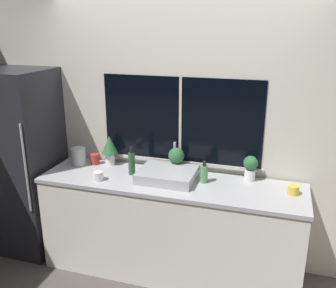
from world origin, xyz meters
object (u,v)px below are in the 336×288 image
object	(u,v)px
potted_plant_right	(250,167)
mug_yellow	(293,190)
potted_plant_left	(110,147)
mug_red	(95,159)
mug_white	(98,176)
sink	(167,175)
bottle_tall	(132,163)
kettle	(78,156)
soap_bottle	(204,174)
refrigerator	(21,161)
potted_plant_center	(176,158)

from	to	relation	value
potted_plant_right	mug_yellow	bearing A→B (deg)	-26.61
potted_plant_left	mug_red	xyz separation A→B (m)	(-0.15, -0.04, -0.13)
potted_plant_right	mug_white	size ratio (longest dim) A/B	2.60
sink	potted_plant_left	size ratio (longest dim) A/B	1.71
bottle_tall	kettle	size ratio (longest dim) A/B	1.40
soap_bottle	kettle	world-z (taller)	soap_bottle
potted_plant_left	bottle_tall	bearing A→B (deg)	-30.29
sink	mug_red	bearing A→B (deg)	169.32
refrigerator	kettle	world-z (taller)	refrigerator
soap_bottle	mug_red	size ratio (longest dim) A/B	1.92
mug_yellow	kettle	bearing A→B (deg)	177.65
mug_yellow	kettle	xyz separation A→B (m)	(-2.04, 0.08, 0.06)
refrigerator	mug_red	world-z (taller)	refrigerator
soap_bottle	mug_white	xyz separation A→B (m)	(-0.92, -0.24, -0.04)
sink	potted_plant_right	size ratio (longest dim) A/B	2.19
bottle_tall	sink	bearing A→B (deg)	-2.56
potted_plant_right	kettle	xyz separation A→B (m)	(-1.67, -0.10, -0.04)
potted_plant_center	mug_red	size ratio (longest dim) A/B	2.31
potted_plant_left	kettle	bearing A→B (deg)	-160.89
potted_plant_right	mug_yellow	size ratio (longest dim) A/B	2.56
refrigerator	potted_plant_left	xyz separation A→B (m)	(0.91, 0.19, 0.18)
mug_red	mug_yellow	world-z (taller)	mug_red
potted_plant_left	refrigerator	bearing A→B (deg)	-168.39
sink	mug_red	xyz separation A→B (m)	(-0.81, 0.15, 0.01)
bottle_tall	mug_white	xyz separation A→B (m)	(-0.23, -0.22, -0.07)
sink	mug_white	xyz separation A→B (m)	(-0.59, -0.21, -0.01)
bottle_tall	soap_bottle	bearing A→B (deg)	1.18
potted_plant_center	bottle_tall	world-z (taller)	bottle_tall
bottle_tall	mug_red	distance (m)	0.48
mug_red	kettle	world-z (taller)	kettle
refrigerator	mug_white	size ratio (longest dim) A/B	21.09
potted_plant_right	kettle	world-z (taller)	potted_plant_right
sink	mug_yellow	bearing A→B (deg)	0.41
sink	bottle_tall	distance (m)	0.36
potted_plant_right	mug_yellow	distance (m)	0.43
sink	potted_plant_right	bearing A→B (deg)	15.20
kettle	mug_red	bearing A→B (deg)	22.90
sink	kettle	world-z (taller)	sink
sink	mug_white	distance (m)	0.62
refrigerator	mug_white	bearing A→B (deg)	-12.16
potted_plant_left	mug_white	xyz separation A→B (m)	(0.07, -0.40, -0.14)
refrigerator	bottle_tall	size ratio (longest dim) A/B	6.94
bottle_tall	mug_yellow	size ratio (longest dim) A/B	2.99
refrigerator	soap_bottle	distance (m)	1.90
refrigerator	mug_yellow	distance (m)	2.66
refrigerator	potted_plant_right	world-z (taller)	refrigerator
refrigerator	bottle_tall	bearing A→B (deg)	0.44
potted_plant_center	mug_yellow	size ratio (longest dim) A/B	2.64
refrigerator	potted_plant_right	size ratio (longest dim) A/B	8.11
potted_plant_left	mug_white	distance (m)	0.43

